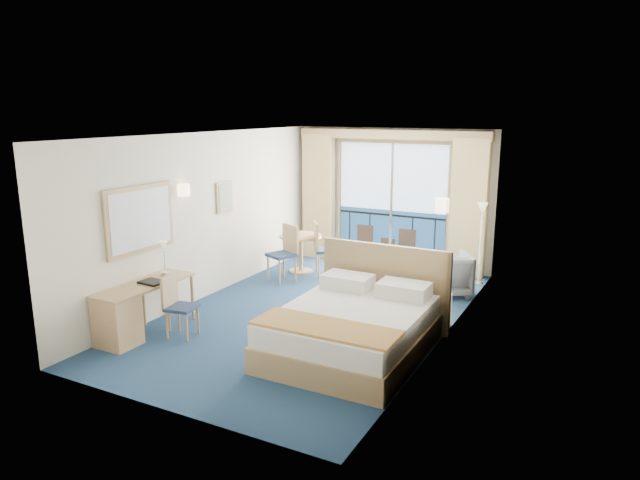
# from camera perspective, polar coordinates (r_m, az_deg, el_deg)

# --- Properties ---
(floor) EXTENTS (6.50, 6.50, 0.00)m
(floor) POSITION_cam_1_polar(r_m,az_deg,el_deg) (8.80, -0.52, -7.34)
(floor) COLOR navy
(floor) RESTS_ON ground
(room_walls) EXTENTS (4.04, 6.54, 2.72)m
(room_walls) POSITION_cam_1_polar(r_m,az_deg,el_deg) (8.35, -0.55, 4.17)
(room_walls) COLOR beige
(room_walls) RESTS_ON ground
(balcony_door) EXTENTS (2.36, 0.03, 2.52)m
(balcony_door) POSITION_cam_1_polar(r_m,az_deg,el_deg) (11.36, 7.12, 3.20)
(balcony_door) COLOR navy
(balcony_door) RESTS_ON room_walls
(curtain_left) EXTENTS (0.65, 0.22, 2.55)m
(curtain_left) POSITION_cam_1_polar(r_m,az_deg,el_deg) (11.83, -0.14, 4.34)
(curtain_left) COLOR tan
(curtain_left) RESTS_ON room_walls
(curtain_right) EXTENTS (0.65, 0.22, 2.55)m
(curtain_right) POSITION_cam_1_polar(r_m,az_deg,el_deg) (10.76, 14.66, 3.04)
(curtain_right) COLOR tan
(curtain_right) RESTS_ON room_walls
(pelmet) EXTENTS (3.80, 0.25, 0.18)m
(pelmet) POSITION_cam_1_polar(r_m,az_deg,el_deg) (11.09, 7.15, 10.44)
(pelmet) COLOR tan
(pelmet) RESTS_ON room_walls
(mirror) EXTENTS (0.05, 1.25, 0.95)m
(mirror) POSITION_cam_1_polar(r_m,az_deg,el_deg) (8.37, -17.54, 2.00)
(mirror) COLOR tan
(mirror) RESTS_ON room_walls
(wall_print) EXTENTS (0.04, 0.42, 0.52)m
(wall_print) POSITION_cam_1_polar(r_m,az_deg,el_deg) (9.81, -9.52, 4.27)
(wall_print) COLOR tan
(wall_print) RESTS_ON room_walls
(sconce_left) EXTENTS (0.18, 0.18, 0.18)m
(sconce_left) POSITION_cam_1_polar(r_m,az_deg,el_deg) (8.95, -13.47, 4.88)
(sconce_left) COLOR #FFDEB2
(sconce_left) RESTS_ON room_walls
(sconce_right) EXTENTS (0.18, 0.18, 0.18)m
(sconce_right) POSITION_cam_1_polar(r_m,az_deg,el_deg) (7.49, 12.13, 3.40)
(sconce_right) COLOR #FFDEB2
(sconce_right) RESTS_ON room_walls
(bed) EXTENTS (1.91, 2.27, 1.20)m
(bed) POSITION_cam_1_polar(r_m,az_deg,el_deg) (7.38, 3.41, -8.69)
(bed) COLOR tan
(bed) RESTS_ON ground
(nightstand) EXTENTS (0.38, 0.36, 0.49)m
(nightstand) POSITION_cam_1_polar(r_m,az_deg,el_deg) (8.35, 11.45, -6.98)
(nightstand) COLOR tan
(nightstand) RESTS_ON ground
(phone) EXTENTS (0.19, 0.16, 0.08)m
(phone) POSITION_cam_1_polar(r_m,az_deg,el_deg) (8.28, 11.57, -5.08)
(phone) COLOR white
(phone) RESTS_ON nightstand
(armchair) EXTENTS (1.07, 1.08, 0.72)m
(armchair) POSITION_cam_1_polar(r_m,az_deg,el_deg) (9.81, 12.42, -3.26)
(armchair) COLOR #474E57
(armchair) RESTS_ON ground
(floor_lamp) EXTENTS (0.20, 0.20, 1.47)m
(floor_lamp) POSITION_cam_1_polar(r_m,az_deg,el_deg) (10.33, 15.86, 1.64)
(floor_lamp) COLOR silver
(floor_lamp) RESTS_ON ground
(desk) EXTENTS (0.52, 1.51, 0.71)m
(desk) POSITION_cam_1_polar(r_m,az_deg,el_deg) (8.06, -19.05, -7.07)
(desk) COLOR tan
(desk) RESTS_ON ground
(desk_chair) EXTENTS (0.44, 0.43, 0.87)m
(desk_chair) POSITION_cam_1_polar(r_m,az_deg,el_deg) (8.05, -14.15, -6.02)
(desk_chair) COLOR #202D4B
(desk_chair) RESTS_ON ground
(folder) EXTENTS (0.35, 0.27, 0.03)m
(folder) POSITION_cam_1_polar(r_m,az_deg,el_deg) (8.23, -16.43, -4.05)
(folder) COLOR black
(folder) RESTS_ON desk
(desk_lamp) EXTENTS (0.13, 0.13, 0.48)m
(desk_lamp) POSITION_cam_1_polar(r_m,az_deg,el_deg) (8.50, -15.36, -1.05)
(desk_lamp) COLOR silver
(desk_lamp) RESTS_ON desk
(round_table) EXTENTS (0.80, 0.80, 0.72)m
(round_table) POSITION_cam_1_polar(r_m,az_deg,el_deg) (10.84, -1.95, -0.40)
(round_table) COLOR tan
(round_table) RESTS_ON ground
(table_chair_a) EXTENTS (0.61, 0.61, 1.01)m
(table_chair_a) POSITION_cam_1_polar(r_m,az_deg,el_deg) (10.59, 0.23, -0.58)
(table_chair_a) COLOR #202D4B
(table_chair_a) RESTS_ON ground
(table_chair_b) EXTENTS (0.57, 0.58, 1.02)m
(table_chair_b) POSITION_cam_1_polar(r_m,az_deg,el_deg) (10.31, -3.48, -0.96)
(table_chair_b) COLOR #202D4B
(table_chair_b) RESTS_ON ground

